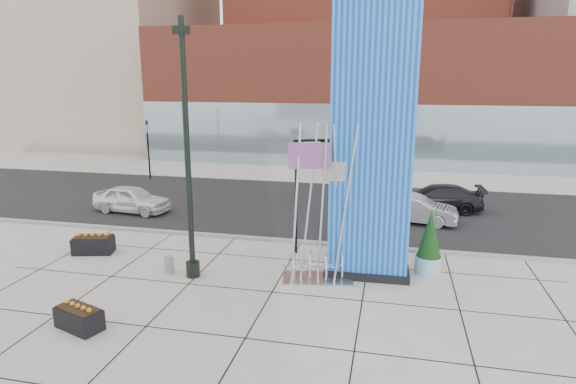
% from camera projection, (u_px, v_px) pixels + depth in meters
% --- Properties ---
extents(ground, '(160.00, 160.00, 0.00)m').
position_uv_depth(ground, '(252.00, 278.00, 17.28)').
color(ground, '#9E9991').
rests_on(ground, ground).
extents(street_asphalt, '(80.00, 12.00, 0.02)m').
position_uv_depth(street_asphalt, '(304.00, 206.00, 26.77)').
color(street_asphalt, black).
rests_on(street_asphalt, ground).
extents(curb_edge, '(80.00, 0.30, 0.12)m').
position_uv_depth(curb_edge, '(278.00, 240.00, 21.07)').
color(curb_edge, gray).
rests_on(curb_edge, ground).
extents(tower_podium, '(34.00, 10.00, 11.00)m').
position_uv_depth(tower_podium, '(352.00, 95.00, 41.42)').
color(tower_podium, brown).
rests_on(tower_podium, ground).
extents(tower_glass_front, '(34.00, 0.60, 5.00)m').
position_uv_depth(tower_glass_front, '(345.00, 136.00, 37.56)').
color(tower_glass_front, '#8CA5B2').
rests_on(tower_glass_front, ground).
extents(blue_pylon, '(3.04, 1.42, 10.02)m').
position_uv_depth(blue_pylon, '(372.00, 143.00, 16.40)').
color(blue_pylon, '#0B42AE').
rests_on(blue_pylon, ground).
extents(lamp_post, '(0.61, 0.49, 8.94)m').
position_uv_depth(lamp_post, '(188.00, 177.00, 16.56)').
color(lamp_post, black).
rests_on(lamp_post, ground).
extents(public_art_sculpture, '(2.62, 1.61, 5.57)m').
position_uv_depth(public_art_sculpture, '(319.00, 241.00, 16.78)').
color(public_art_sculpture, silver).
rests_on(public_art_sculpture, ground).
extents(concrete_bollard, '(0.35, 0.35, 0.68)m').
position_uv_depth(concrete_bollard, '(169.00, 264.00, 17.62)').
color(concrete_bollard, gray).
rests_on(concrete_bollard, ground).
extents(overhead_street_sign, '(2.12, 0.96, 4.66)m').
position_uv_depth(overhead_street_sign, '(316.00, 157.00, 18.62)').
color(overhead_street_sign, black).
rests_on(overhead_street_sign, ground).
extents(round_planter_east, '(0.95, 0.95, 2.38)m').
position_uv_depth(round_planter_east, '(429.00, 244.00, 17.43)').
color(round_planter_east, '#93BFC5').
rests_on(round_planter_east, ground).
extents(round_planter_mid, '(1.03, 1.03, 2.57)m').
position_uv_depth(round_planter_mid, '(371.00, 223.00, 19.57)').
color(round_planter_mid, '#93BFC5').
rests_on(round_planter_mid, ground).
extents(round_planter_west, '(0.88, 0.88, 2.20)m').
position_uv_depth(round_planter_west, '(365.00, 233.00, 18.93)').
color(round_planter_west, '#93BFC5').
rests_on(round_planter_west, ground).
extents(box_planter_north, '(1.70, 1.14, 0.86)m').
position_uv_depth(box_planter_north, '(93.00, 244.00, 19.62)').
color(box_planter_north, black).
rests_on(box_planter_north, ground).
extents(box_planter_south, '(1.55, 1.12, 0.77)m').
position_uv_depth(box_planter_south, '(79.00, 317.00, 13.73)').
color(box_planter_south, black).
rests_on(box_planter_south, ground).
extents(car_white_west, '(4.27, 2.07, 1.41)m').
position_uv_depth(car_white_west, '(132.00, 199.00, 25.49)').
color(car_white_west, white).
rests_on(car_white_west, ground).
extents(car_silver_mid, '(4.35, 2.10, 1.38)m').
position_uv_depth(car_silver_mid, '(414.00, 209.00, 23.66)').
color(car_silver_mid, '#9A9CA1').
rests_on(car_silver_mid, ground).
extents(car_dark_east, '(4.94, 2.27, 1.40)m').
position_uv_depth(car_dark_east, '(436.00, 198.00, 25.73)').
color(car_dark_east, black).
rests_on(car_dark_east, ground).
extents(traffic_signal, '(0.15, 0.18, 4.10)m').
position_uv_depth(traffic_signal, '(148.00, 146.00, 33.51)').
color(traffic_signal, black).
rests_on(traffic_signal, ground).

